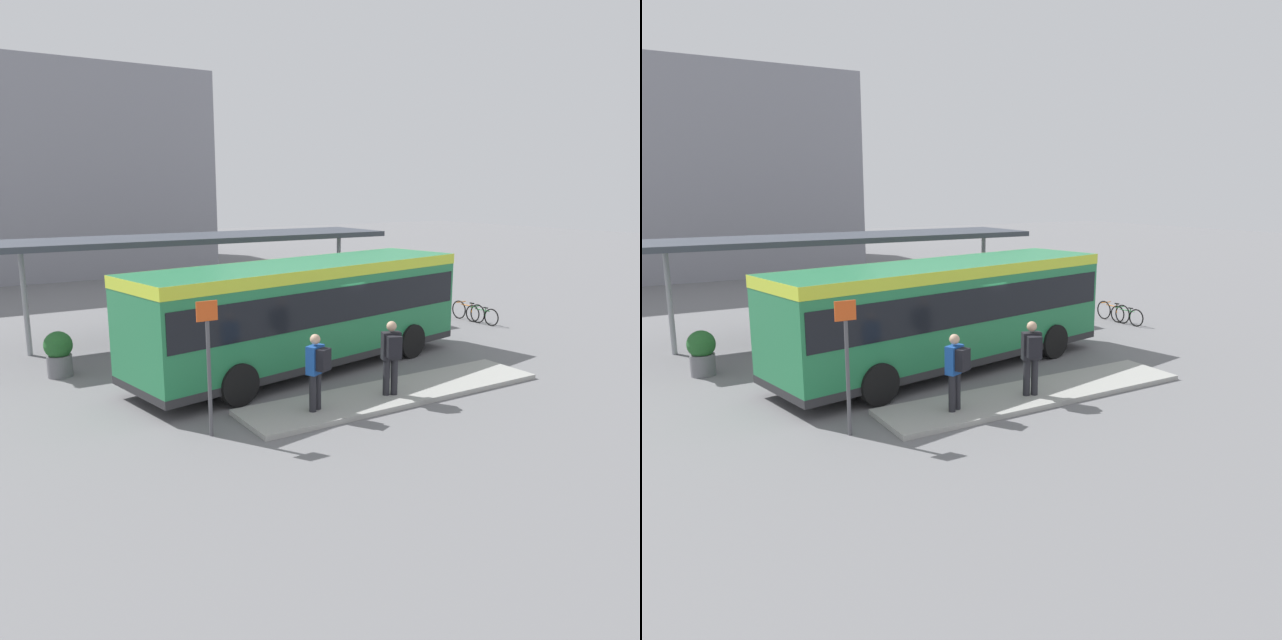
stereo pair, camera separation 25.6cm
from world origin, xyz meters
TOP-DOWN VIEW (x-y plane):
  - ground_plane at (0.00, 0.00)m, footprint 120.00×120.00m
  - curb_island at (0.72, -3.15)m, footprint 8.01×1.80m
  - city_bus at (0.01, 0.00)m, footprint 10.38×4.42m
  - pedestrian_waiting at (0.40, -3.36)m, footprint 0.52×0.56m
  - pedestrian_companion at (-1.64, -3.33)m, footprint 0.52×0.55m
  - bicycle_green at (8.62, 1.64)m, footprint 0.48×1.52m
  - bicycle_orange at (8.60, 2.33)m, footprint 0.48×1.69m
  - station_shelter at (-0.75, 5.63)m, footprint 13.18×3.17m
  - potted_planter_near_shelter at (-2.44, 3.40)m, footprint 0.95×0.95m
  - potted_planter_far_side at (-5.96, 2.84)m, footprint 0.74×0.74m
  - platform_sign at (-4.07, -3.17)m, footprint 0.44×0.08m
  - station_building at (-3.92, 29.07)m, footprint 20.37×15.95m

SIDE VIEW (x-z plane):
  - ground_plane at x=0.00m, z-range 0.00..0.00m
  - curb_island at x=0.72m, z-range 0.00..0.12m
  - bicycle_green at x=8.62m, z-range 0.00..0.66m
  - bicycle_orange at x=8.60m, z-range 0.00..0.73m
  - potted_planter_far_side at x=-5.96m, z-range 0.03..1.27m
  - potted_planter_near_shelter at x=-2.44m, z-range 0.03..1.46m
  - pedestrian_companion at x=-1.64m, z-range 0.25..1.99m
  - pedestrian_waiting at x=0.40m, z-range 0.25..2.05m
  - platform_sign at x=-4.07m, z-range 0.16..2.96m
  - city_bus at x=0.01m, z-range 0.26..3.24m
  - station_shelter at x=-0.75m, z-range 1.57..4.98m
  - station_building at x=-3.92m, z-range 0.00..11.59m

